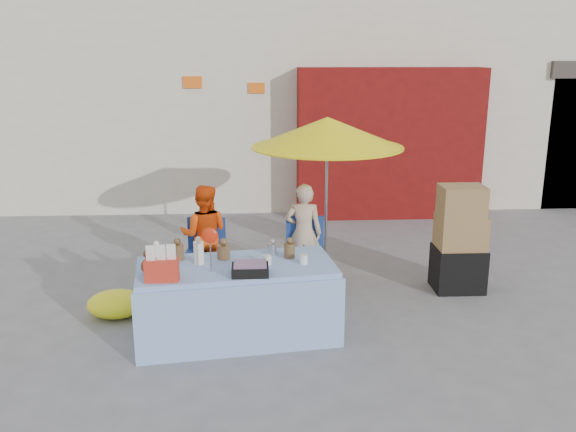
{
  "coord_description": "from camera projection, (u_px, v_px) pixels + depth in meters",
  "views": [
    {
      "loc": [
        -0.14,
        -6.29,
        2.89
      ],
      "look_at": [
        0.23,
        0.6,
        1.0
      ],
      "focal_mm": 38.0,
      "sensor_mm": 36.0,
      "label": 1
    }
  ],
  "objects": [
    {
      "name": "tarp_bundle",
      "position": [
        117.0,
        304.0,
        6.8
      ],
      "size": [
        0.81,
        0.75,
        0.3
      ],
      "primitive_type": "ellipsoid",
      "rotation": [
        0.0,
        0.0,
        -0.43
      ],
      "color": "#FAFA1A",
      "rests_on": "ground"
    },
    {
      "name": "backdrop",
      "position": [
        284.0,
        40.0,
        13.28
      ],
      "size": [
        14.0,
        8.0,
        7.8
      ],
      "color": "silver",
      "rests_on": "ground"
    },
    {
      "name": "chair_right",
      "position": [
        304.0,
        266.0,
        7.69
      ],
      "size": [
        0.52,
        0.52,
        0.85
      ],
      "rotation": [
        0.0,
        0.0,
        -0.1
      ],
      "color": "navy",
      "rests_on": "ground"
    },
    {
      "name": "vendor_beige",
      "position": [
        304.0,
        233.0,
        7.71
      ],
      "size": [
        0.5,
        0.35,
        1.28
      ],
      "primitive_type": "imported",
      "rotation": [
        0.0,
        0.0,
        3.04
      ],
      "color": "#C8AD8E",
      "rests_on": "ground"
    },
    {
      "name": "chair_left",
      "position": [
        205.0,
        267.0,
        7.62
      ],
      "size": [
        0.52,
        0.52,
        0.85
      ],
      "rotation": [
        0.0,
        0.0,
        -0.1
      ],
      "color": "navy",
      "rests_on": "ground"
    },
    {
      "name": "umbrella",
      "position": [
        327.0,
        133.0,
        7.54
      ],
      "size": [
        1.9,
        1.9,
        2.09
      ],
      "color": "gray",
      "rests_on": "ground"
    },
    {
      "name": "ground",
      "position": [
        270.0,
        316.0,
        6.83
      ],
      "size": [
        80.0,
        80.0,
        0.0
      ],
      "primitive_type": "plane",
      "color": "slate",
      "rests_on": "ground"
    },
    {
      "name": "vendor_orange",
      "position": [
        204.0,
        235.0,
        7.65
      ],
      "size": [
        0.67,
        0.55,
        1.28
      ],
      "primitive_type": "imported",
      "rotation": [
        0.0,
        0.0,
        3.04
      ],
      "color": "#F2490C",
      "rests_on": "ground"
    },
    {
      "name": "box_stack",
      "position": [
        460.0,
        242.0,
        7.45
      ],
      "size": [
        0.6,
        0.49,
        1.32
      ],
      "rotation": [
        0.0,
        0.0,
        -0.01
      ],
      "color": "black",
      "rests_on": "ground"
    },
    {
      "name": "market_table",
      "position": [
        236.0,
        300.0,
        6.27
      ],
      "size": [
        2.15,
        1.22,
        1.23
      ],
      "rotation": [
        0.0,
        0.0,
        0.14
      ],
      "color": "#99C6F5",
      "rests_on": "ground"
    }
  ]
}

